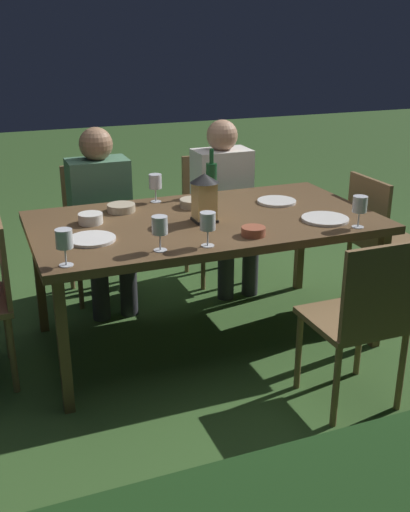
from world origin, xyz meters
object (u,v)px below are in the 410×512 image
(person_in_green, at_px, (102,210))
(person_in_cream, at_px, (225,197))
(chair_side_right_a, at_px, (362,316))
(bowl_bread, at_px, (194,203))
(wine_glass_b, at_px, (208,223))
(bowl_olives, at_px, (121,208))
(wine_glass_a, at_px, (64,241))
(chair_head_near, at_px, (381,236))
(chair_side_left_a, at_px, (214,211))
(green_bottle_on_table, at_px, (211,178))
(lantern_centerpiece, at_px, (204,195))
(wine_glass_d, at_px, (155,183))
(bowl_salad, at_px, (91,218))
(plate_b, at_px, (92,239))
(plate_a, at_px, (277,201))
(dining_table, at_px, (205,227))
(chair_side_left_b, at_px, (97,224))
(bowl_dip, at_px, (253,231))
(wine_glass_c, at_px, (160,227))
(plate_c, at_px, (325,219))
(wine_glass_e, at_px, (360,206))

(person_in_green, height_order, person_in_cream, same)
(chair_side_right_a, relative_size, bowl_bread, 5.36)
(wine_glass_b, distance_m, bowl_olives, 0.76)
(wine_glass_a, bearing_deg, chair_head_near, -168.09)
(chair_side_left_a, xyz_separation_m, green_bottle_on_table, (0.21, 0.46, 0.36))
(chair_head_near, bearing_deg, lantern_centerpiece, 2.20)
(wine_glass_d, bearing_deg, green_bottle_on_table, -176.26)
(person_in_cream, bearing_deg, wine_glass_d, 26.75)
(lantern_centerpiece, bearing_deg, bowl_salad, -17.89)
(bowl_bread, bearing_deg, bowl_olives, -8.20)
(chair_head_near, height_order, wine_glass_b, wine_glass_b)
(person_in_cream, distance_m, plate_b, 1.38)
(green_bottle_on_table, bearing_deg, plate_b, 33.57)
(chair_side_left_a, xyz_separation_m, plate_a, (-0.09, 0.77, 0.26))
(dining_table, height_order, bowl_bread, bowl_bread)
(chair_side_left_b, xyz_separation_m, chair_head_near, (-1.62, 0.90, 0.00))
(plate_b, bearing_deg, wine_glass_d, -132.13)
(dining_table, bearing_deg, chair_head_near, 180.00)
(plate_a, bearing_deg, bowl_dip, 51.71)
(wine_glass_c, distance_m, bowl_bread, 0.76)
(plate_c, bearing_deg, green_bottle_on_table, -61.67)
(dining_table, distance_m, wine_glass_e, 0.84)
(bowl_bread, bearing_deg, person_in_green, -46.54)
(lantern_centerpiece, xyz_separation_m, wine_glass_c, (0.36, 0.35, -0.03))
(dining_table, xyz_separation_m, wine_glass_b, (0.15, 0.42, 0.17))
(chair_head_near, bearing_deg, bowl_bread, -11.50)
(wine_glass_b, relative_size, plate_a, 0.73)
(wine_glass_c, bearing_deg, wine_glass_b, 174.37)
(wine_glass_e, relative_size, bowl_salad, 1.28)
(person_in_cream, height_order, plate_b, person_in_cream)
(chair_side_left_b, bearing_deg, plate_a, 140.87)
(plate_a, height_order, bowl_dip, bowl_dip)
(plate_a, relative_size, bowl_olives, 1.45)
(wine_glass_d, distance_m, bowl_dip, 0.83)
(wine_glass_a, height_order, bowl_olives, wine_glass_a)
(bowl_olives, relative_size, bowl_bread, 0.99)
(person_in_cream, height_order, wine_glass_b, person_in_cream)
(plate_a, height_order, bowl_bread, bowl_bread)
(lantern_centerpiece, bearing_deg, plate_c, 160.28)
(dining_table, relative_size, bowl_bread, 11.63)
(plate_c, height_order, bowl_salad, bowl_salad)
(person_in_cream, relative_size, wine_glass_d, 6.80)
(plate_a, bearing_deg, wine_glass_b, 39.99)
(wine_glass_b, relative_size, bowl_dip, 1.37)
(bowl_dip, bearing_deg, chair_head_near, -161.47)
(chair_side_right_a, height_order, plate_b, chair_side_right_a)
(plate_c, distance_m, bowl_salad, 1.27)
(wine_glass_c, bearing_deg, chair_side_left_a, -121.80)
(chair_side_left_a, distance_m, person_in_cream, 0.25)
(chair_side_left_a, bearing_deg, lantern_centerpiece, 64.84)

